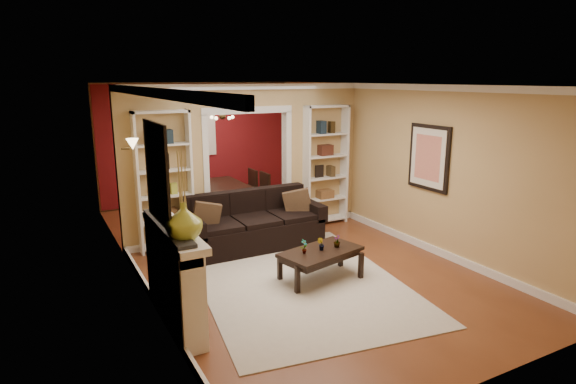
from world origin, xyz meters
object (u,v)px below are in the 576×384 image
bookshelf_left (164,182)px  dining_table (225,200)px  sofa (254,221)px  coffee_table (321,265)px  fireplace (176,276)px  bookshelf_right (325,166)px

bookshelf_left → dining_table: bearing=43.6°
bookshelf_left → dining_table: (1.61, 1.53, -0.84)m
sofa → bookshelf_left: bookshelf_left is taller
sofa → coffee_table: (0.26, -1.70, -0.24)m
sofa → bookshelf_left: (-1.33, 0.58, 0.69)m
fireplace → dining_table: bearing=62.1°
sofa → dining_table: 2.14m
coffee_table → bookshelf_left: bearing=111.3°
coffee_table → fireplace: bearing=173.2°
coffee_table → dining_table: size_ratio=0.66×
sofa → bookshelf_left: size_ratio=1.02×
bookshelf_right → fireplace: bearing=-145.2°
coffee_table → fireplace: size_ratio=0.68×
bookshelf_right → dining_table: bookshelf_right is taller
coffee_table → fireplace: 2.17m
bookshelf_right → fireplace: bookshelf_right is taller
coffee_table → sofa: bearing=85.2°
sofa → dining_table: sofa is taller
coffee_table → bookshelf_right: bearing=42.9°
coffee_table → bookshelf_right: bookshelf_right is taller
bookshelf_left → dining_table: size_ratio=1.30×
bookshelf_left → bookshelf_right: size_ratio=1.00×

